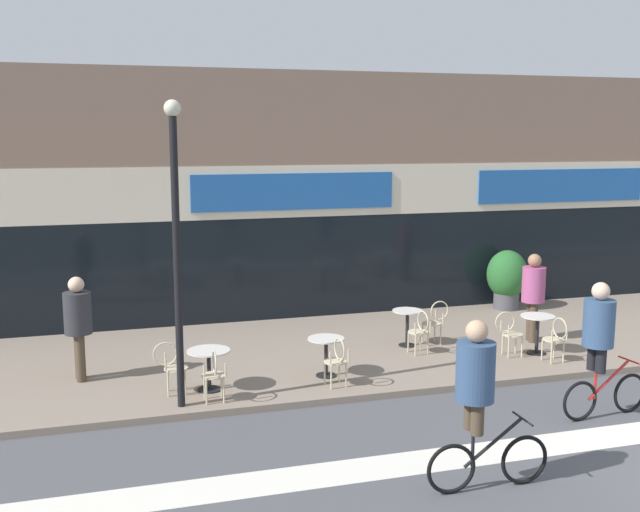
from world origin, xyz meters
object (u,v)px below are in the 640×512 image
bistro_table_0 (209,361)px  cafe_chair_1_near (337,358)px  cyclist_2 (478,389)px  bistro_table_2 (407,321)px  cafe_chair_0_near (214,372)px  lamp_post (176,233)px  cafe_chair_3_near (556,336)px  pedestrian_near_end (533,290)px  cafe_chair_3_side (509,330)px  planter_pot (507,278)px  bistro_table_3 (537,327)px  cafe_chair_2_near (420,329)px  bistro_table_1 (326,349)px  cyclist_1 (600,337)px  pedestrian_far_end (78,319)px  cafe_chair_2_side (435,319)px  cafe_chair_0_side (171,364)px

bistro_table_0 → cafe_chair_1_near: (2.14, -0.47, 0.01)m
cyclist_2 → bistro_table_2: bearing=76.2°
cafe_chair_0_near → lamp_post: lamp_post is taller
cafe_chair_3_near → lamp_post: bearing=87.8°
cafe_chair_1_near → pedestrian_near_end: pedestrian_near_end is taller
cafe_chair_3_side → planter_pot: (2.06, 3.60, 0.27)m
bistro_table_3 → cafe_chair_2_near: (-2.24, 0.62, -0.03)m
bistro_table_0 → bistro_table_1: size_ratio=1.04×
cyclist_1 → pedestrian_far_end: cyclist_1 is taller
bistro_table_0 → bistro_table_1: same height
lamp_post → planter_pot: bearing=28.1°
cafe_chair_1_near → cafe_chair_0_near: bearing=87.3°
cafe_chair_1_near → pedestrian_near_end: bearing=-78.4°
cafe_chair_0_near → cyclist_1: size_ratio=0.41×
bistro_table_0 → pedestrian_near_end: pedestrian_near_end is taller
bistro_table_0 → cafe_chair_2_side: (4.92, 1.55, 0.01)m
planter_pot → cyclist_1: bearing=-109.0°
bistro_table_1 → cafe_chair_3_side: (3.80, 0.16, 0.01)m
cafe_chair_0_near → cyclist_2: (2.71, -3.72, 0.69)m
pedestrian_far_end → cafe_chair_0_side: bearing=133.7°
pedestrian_near_end → cafe_chair_0_near: bearing=27.9°
cyclist_1 → bistro_table_3: bearing=69.1°
cyclist_1 → bistro_table_1: bearing=136.3°
cafe_chair_2_near → cafe_chair_2_side: bearing=-51.3°
lamp_post → cafe_chair_1_near: bearing=3.3°
cafe_chair_2_side → cafe_chair_3_near: bearing=130.5°
planter_pot → pedestrian_far_end: pedestrian_far_end is taller
cafe_chair_0_near → bistro_table_2: bearing=-61.7°
cafe_chair_0_near → pedestrian_near_end: bearing=-74.4°
cafe_chair_0_near → cafe_chair_0_side: 0.89m
lamp_post → cafe_chair_3_side: bearing=8.3°
cafe_chair_0_near → planter_pot: 9.19m
bistro_table_0 → planter_pot: 8.89m
cafe_chair_1_near → pedestrian_far_end: 4.60m
planter_pot → bistro_table_0: bearing=-153.9°
cafe_chair_0_side → pedestrian_near_end: pedestrian_near_end is taller
cafe_chair_3_near → cyclist_1: 2.62m
cafe_chair_2_near → cyclist_1: bearing=-165.5°
bistro_table_3 → planter_pot: bearing=68.4°
cyclist_1 → cyclist_2: 3.42m
lamp_post → pedestrian_near_end: lamp_post is taller
cafe_chair_0_side → cafe_chair_3_side: same height
bistro_table_0 → pedestrian_near_end: (6.95, 1.13, 0.60)m
bistro_table_1 → planter_pot: (5.86, 3.76, 0.29)m
planter_pot → cyclist_1: size_ratio=0.67×
pedestrian_near_end → bistro_table_0: bearing=22.9°
bistro_table_0 → cyclist_2: size_ratio=0.33×
bistro_table_0 → cafe_chair_2_side: cafe_chair_2_side is taller
cafe_chair_3_near → cyclist_1: cyclist_1 is taller
cyclist_2 → cafe_chair_3_side: bearing=56.7°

